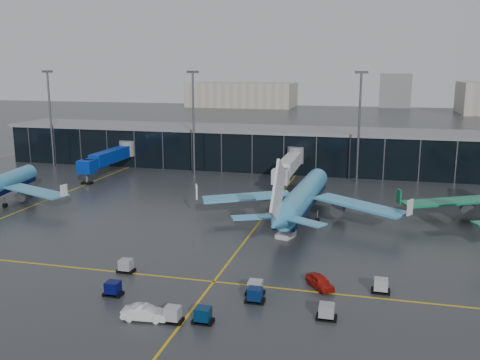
% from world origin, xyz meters
% --- Properties ---
extents(ground, '(600.00, 600.00, 0.00)m').
position_xyz_m(ground, '(0.00, 0.00, 0.00)').
color(ground, '#282B2D').
rests_on(ground, ground).
extents(terminal_pier, '(142.00, 17.00, 10.70)m').
position_xyz_m(terminal_pier, '(0.00, 62.00, 5.42)').
color(terminal_pier, black).
rests_on(terminal_pier, ground).
extents(jet_bridges, '(94.00, 27.50, 7.20)m').
position_xyz_m(jet_bridges, '(-35.00, 42.99, 4.55)').
color(jet_bridges, '#595B60').
rests_on(jet_bridges, ground).
extents(flood_masts, '(203.00, 0.50, 25.50)m').
position_xyz_m(flood_masts, '(5.00, 50.00, 13.81)').
color(flood_masts, '#595B60').
rests_on(flood_masts, ground).
extents(distant_hangars, '(260.00, 71.00, 22.00)m').
position_xyz_m(distant_hangars, '(49.94, 270.08, 8.79)').
color(distant_hangars, '#B2AD99').
rests_on(distant_hangars, ground).
extents(taxi_lines, '(220.00, 120.00, 0.02)m').
position_xyz_m(taxi_lines, '(10.00, 10.61, 0.01)').
color(taxi_lines, gold).
rests_on(taxi_lines, ground).
extents(airliner_klm_near, '(39.76, 44.68, 13.12)m').
position_xyz_m(airliner_klm_near, '(16.95, 16.04, 6.56)').
color(airliner_klm_near, '#3D98C9').
rests_on(airliner_klm_near, ground).
extents(baggage_carts, '(34.58, 14.75, 1.70)m').
position_xyz_m(baggage_carts, '(13.22, -20.07, 0.76)').
color(baggage_carts, black).
rests_on(baggage_carts, ground).
extents(mobile_airstair, '(3.04, 3.70, 3.45)m').
position_xyz_m(mobile_airstair, '(15.77, 4.87, 0.77)').
color(mobile_airstair, silver).
rests_on(mobile_airstair, ground).
extents(service_van_red, '(4.28, 4.91, 1.60)m').
position_xyz_m(service_van_red, '(23.08, -13.59, 0.80)').
color(service_van_red, '#A3140C').
rests_on(service_van_red, ground).
extents(service_van_white, '(5.10, 2.28, 1.63)m').
position_xyz_m(service_van_white, '(5.93, -26.69, 0.81)').
color(service_van_white, silver).
rests_on(service_van_white, ground).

